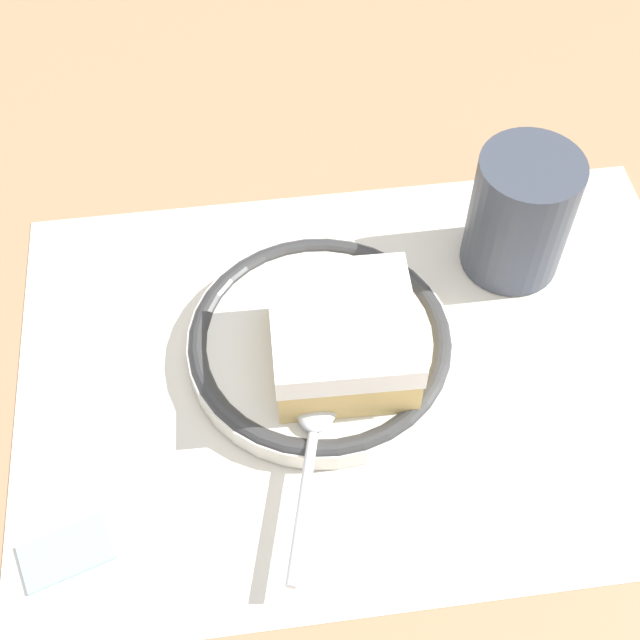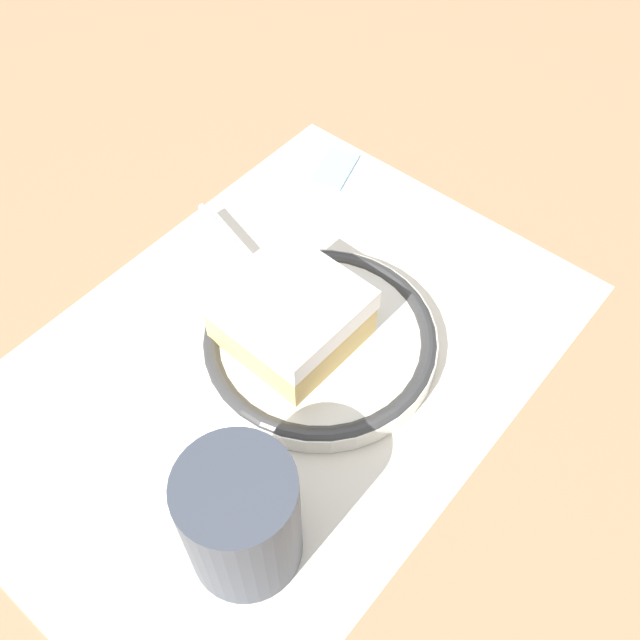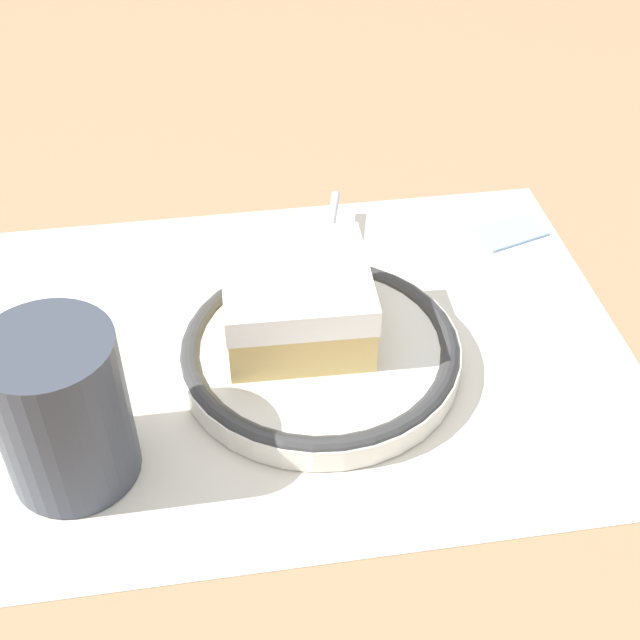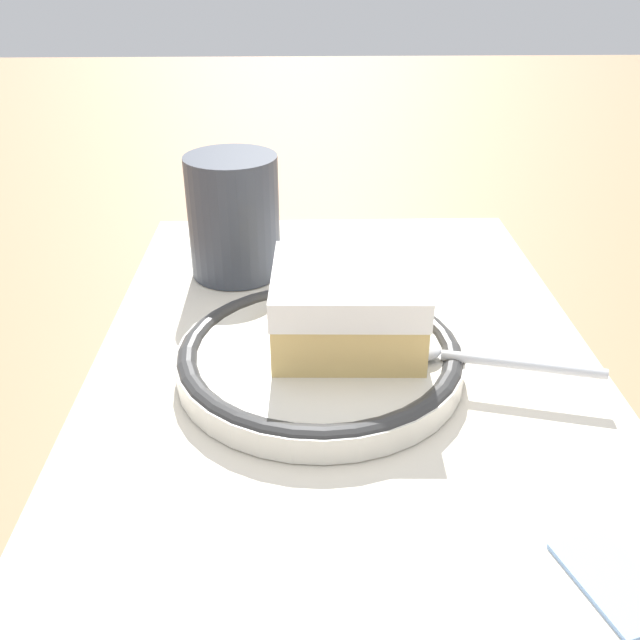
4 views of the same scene
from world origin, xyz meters
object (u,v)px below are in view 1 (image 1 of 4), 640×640
at_px(plate, 320,343).
at_px(cake_slice, 342,332).
at_px(spoon, 314,429).
at_px(sugar_packet, 65,551).
at_px(napkin, 552,399).
at_px(cup, 518,221).

xyz_separation_m(plate, cake_slice, (0.01, -0.01, 0.03)).
bearing_deg(spoon, sugar_packet, -161.54).
distance_m(cake_slice, spoon, 0.06).
bearing_deg(napkin, cake_slice, 161.62).
distance_m(plate, napkin, 0.15).
bearing_deg(napkin, plate, 158.35).
bearing_deg(napkin, spoon, -175.64).
distance_m(cake_slice, cup, 0.15).
bearing_deg(spoon, napkin, 4.36).
distance_m(cup, napkin, 0.12).
bearing_deg(spoon, plate, 79.40).
height_order(plate, napkin, plate).
height_order(cake_slice, spoon, cake_slice).
xyz_separation_m(cup, sugar_packet, (-0.30, -0.18, -0.04)).
relative_size(spoon, cup, 1.41).
bearing_deg(sugar_packet, plate, 36.08).
xyz_separation_m(spoon, napkin, (0.15, 0.01, -0.02)).
xyz_separation_m(spoon, sugar_packet, (-0.15, -0.05, -0.02)).
relative_size(plate, cup, 1.86).
height_order(spoon, napkin, spoon).
height_order(cake_slice, napkin, cake_slice).
bearing_deg(plate, cup, 23.17).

